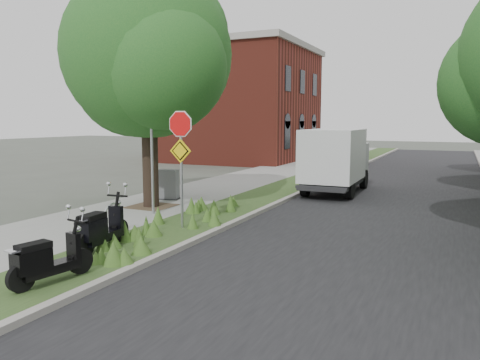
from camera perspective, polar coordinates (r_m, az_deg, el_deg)
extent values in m
plane|color=#4C5147|center=(11.48, -2.67, -7.68)|extent=(120.00, 120.00, 0.00)
cube|color=gray|center=(22.13, -0.29, -0.23)|extent=(3.50, 60.00, 0.12)
cube|color=#2D491F|center=(21.10, 6.47, -0.65)|extent=(2.00, 60.00, 0.12)
cube|color=#9E9991|center=(20.80, 9.08, -0.80)|extent=(0.20, 60.00, 0.13)
cube|color=black|center=(20.13, 18.68, -1.53)|extent=(7.00, 60.00, 0.01)
cylinder|color=black|center=(15.61, -10.95, 4.95)|extent=(0.52, 0.52, 4.48)
sphere|color=#1C5520|center=(15.74, -11.20, 14.89)|extent=(5.40, 5.40, 5.40)
sphere|color=#1C5520|center=(17.04, -12.86, 11.98)|extent=(4.05, 4.05, 4.05)
sphere|color=#1C5520|center=(14.51, -9.24, 13.44)|extent=(3.78, 3.78, 3.78)
cube|color=#473828|center=(15.85, -10.76, -3.14)|extent=(1.40, 1.40, 0.01)
cylinder|color=#A5A8AD|center=(14.34, -10.70, 3.80)|extent=(0.08, 0.08, 4.00)
torus|color=#A5A8AD|center=(12.37, -15.17, -4.45)|extent=(0.05, 0.77, 0.77)
cube|color=#A5A8AD|center=(12.18, -16.22, -6.40)|extent=(0.06, 0.06, 0.04)
cube|color=#A5A8AD|center=(12.72, -14.07, -5.76)|extent=(0.06, 0.06, 0.04)
cylinder|color=#A5A8AD|center=(12.39, -7.15, 1.01)|extent=(0.07, 0.07, 3.00)
cylinder|color=red|center=(12.29, -7.32, 6.80)|extent=(0.86, 0.03, 0.86)
cylinder|color=white|center=(12.30, -7.28, 6.80)|extent=(0.94, 0.02, 0.94)
cube|color=yellow|center=(12.31, -7.26, 3.54)|extent=(0.64, 0.03, 0.64)
cube|color=maroon|center=(35.04, 0.42, 9.01)|extent=(9.00, 10.00, 8.00)
cube|color=#9E9991|center=(35.40, 0.43, 15.65)|extent=(9.40, 10.40, 0.40)
cylinder|color=black|center=(9.32, -18.88, -9.32)|extent=(0.20, 0.50, 0.49)
cylinder|color=black|center=(8.73, -25.16, -10.76)|extent=(0.20, 0.50, 0.49)
cube|color=black|center=(8.98, -22.17, -9.98)|extent=(0.50, 1.11, 0.17)
cube|color=black|center=(8.76, -24.07, -8.98)|extent=(0.44, 0.66, 0.37)
cube|color=black|center=(8.72, -23.89, -7.39)|extent=(0.37, 0.60, 0.11)
cylinder|color=black|center=(11.41, -14.42, -6.00)|extent=(0.18, 0.54, 0.53)
cylinder|color=black|center=(10.41, -18.34, -7.42)|extent=(0.18, 0.54, 0.53)
cube|color=black|center=(10.86, -16.45, -6.63)|extent=(0.47, 1.21, 0.18)
cube|color=black|center=(10.52, -17.65, -5.74)|extent=(0.43, 0.70, 0.41)
cube|color=black|center=(10.50, -17.54, -4.27)|extent=(0.37, 0.64, 0.12)
cube|color=#262628|center=(19.51, 11.53, -0.20)|extent=(1.92, 4.86, 0.16)
cube|color=#B7BABC|center=(21.24, 12.68, 2.47)|extent=(1.89, 1.31, 1.46)
cube|color=white|center=(18.91, 11.28, 3.03)|extent=(2.07, 3.50, 2.00)
cube|color=#262628|center=(17.21, -8.70, -2.23)|extent=(0.91, 0.71, 0.04)
cube|color=slate|center=(17.14, -8.74, -0.53)|extent=(0.80, 0.60, 1.07)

